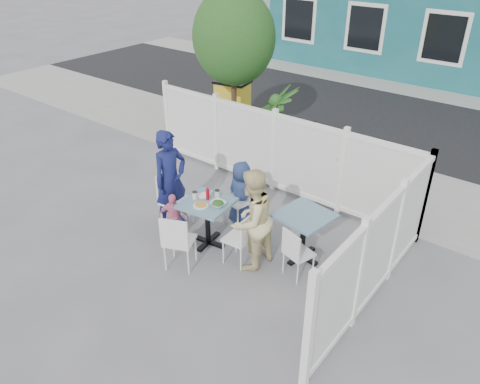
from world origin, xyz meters
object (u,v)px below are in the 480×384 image
Objects in this scene: main_table at (207,212)px; toddler at (173,217)px; spare_table at (304,224)px; boy at (241,194)px; chair_back at (242,193)px; man at (171,180)px; chair_left at (172,195)px; chair_near at (177,239)px; utility_cabinet at (233,110)px; chair_right at (243,235)px; woman at (252,220)px.

main_table is 0.97× the size of toddler.
boy reaches higher than spare_table.
chair_back is 1.25m from man.
spare_table is 2.36m from chair_left.
main_table is 0.48× the size of man.
chair_near is (0.95, -0.83, -0.04)m from chair_left.
spare_table is at bearing 175.50° from boy.
spare_table is 0.85× the size of chair_left.
boy is at bearing 121.94° from chair_left.
boy reaches higher than chair_back.
spare_table is at bearing -8.55° from toddler.
boy reaches higher than chair_left.
main_table is 0.83× the size of chair_left.
chair_left is at bearing 52.20° from chair_back.
chair_back is at bearing -58.19° from utility_cabinet.
chair_right is 1.68m from man.
woman is at bearing -130.21° from spare_table.
man is (1.64, -3.72, 0.20)m from utility_cabinet.
man reaches higher than chair_left.
main_table is at bearing 97.75° from chair_back.
chair_right is 1.15m from boy.
chair_near is 0.58× the size of woman.
chair_left is 1.77m from woman.
utility_cabinet is 4.54m from main_table.
chair_right is 0.55× the size of woman.
chair_left is 0.49m from toddler.
utility_cabinet is 3.91m from boy.
chair_near is at bearing -73.14° from toddler.
main_table is at bearing -156.44° from spare_table.
toddler is (-0.61, 0.51, -0.12)m from chair_near.
chair_back is at bearing 123.46° from chair_left.
woman is (0.12, 0.06, 0.29)m from chair_right.
main_table is 0.51× the size of woman.
woman is at bearing 138.88° from boy.
utility_cabinet reaches higher than chair_near.
spare_table is at bearing 144.70° from woman.
utility_cabinet reaches higher than main_table.
woman reaches higher than chair_back.
man reaches higher than woman.
chair_left is 1.17× the size of toddler.
spare_table is at bearing -46.37° from chair_right.
chair_near is at bearing 40.81° from chair_left.
chair_right is (0.78, -0.07, -0.09)m from main_table.
man is 1.08× the size of woman.
main_table is at bearing 89.88° from boy.
chair_right is (1.64, -0.13, -0.07)m from chair_left.
chair_right is 0.95× the size of chair_near.
chair_near is (-0.69, -0.70, 0.03)m from chair_right.
man reaches higher than boy.
man is at bearing 82.32° from chair_right.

